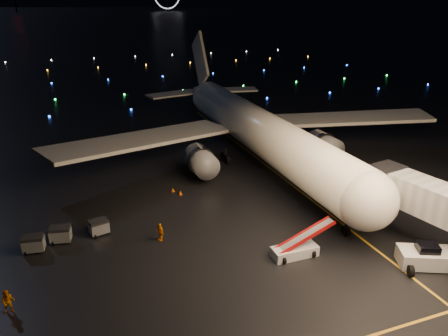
{
  "coord_description": "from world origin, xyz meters",
  "views": [
    {
      "loc": [
        -13.96,
        -28.98,
        22.22
      ],
      "look_at": [
        1.53,
        12.0,
        5.0
      ],
      "focal_mm": 35.0,
      "sensor_mm": 36.0,
      "label": 1
    }
  ],
  "objects": [
    {
      "name": "pushback_tug",
      "position": [
        14.27,
        -4.55,
        1.1
      ],
      "size": [
        5.21,
        4.12,
        2.2
      ],
      "primitive_type": "cube",
      "rotation": [
        0.0,
        0.0,
        -0.43
      ],
      "color": "silver",
      "rests_on": "ground"
    },
    {
      "name": "baggage_cart_1",
      "position": [
        -15.72,
        11.14,
        0.82
      ],
      "size": [
        2.15,
        1.69,
        1.63
      ],
      "primitive_type": "cube",
      "rotation": [
        0.0,
        0.0,
        -0.19
      ],
      "color": "gray",
      "rests_on": "ground"
    },
    {
      "name": "ground",
      "position": [
        0.0,
        300.0,
        0.0
      ],
      "size": [
        2000.0,
        2000.0,
        0.0
      ],
      "primitive_type": "plane",
      "color": "black",
      "rests_on": "ground"
    },
    {
      "name": "belt_loader",
      "position": [
        4.27,
        0.93,
        1.51
      ],
      "size": [
        6.25,
        1.71,
        3.03
      ],
      "primitive_type": null,
      "rotation": [
        0.0,
        0.0,
        -0.0
      ],
      "color": "silver",
      "rests_on": "ground"
    },
    {
      "name": "crew_b",
      "position": [
        -19.64,
        1.7,
        0.98
      ],
      "size": [
        1.01,
        0.81,
        1.96
      ],
      "primitive_type": "imported",
      "rotation": [
        0.0,
        0.0,
        -0.08
      ],
      "color": "orange",
      "rests_on": "ground"
    },
    {
      "name": "baggage_cart_2",
      "position": [
        -18.12,
        10.22,
        0.8
      ],
      "size": [
        2.07,
        1.59,
        1.61
      ],
      "primitive_type": "cube",
      "rotation": [
        0.0,
        0.0,
        -0.15
      ],
      "color": "gray",
      "rests_on": "ground"
    },
    {
      "name": "taxiway_lights",
      "position": [
        0.0,
        106.0,
        0.18
      ],
      "size": [
        164.0,
        92.0,
        0.36
      ],
      "primitive_type": null,
      "color": "black",
      "rests_on": "ground"
    },
    {
      "name": "airliner",
      "position": [
        11.13,
        27.42,
        8.19
      ],
      "size": [
        58.35,
        55.49,
        16.38
      ],
      "primitive_type": null,
      "rotation": [
        0.0,
        0.0,
        -0.01
      ],
      "color": "white",
      "rests_on": "ground"
    },
    {
      "name": "crew_c",
      "position": [
        -6.63,
        8.01,
        0.92
      ],
      "size": [
        0.83,
        1.17,
        1.84
      ],
      "primitive_type": "imported",
      "rotation": [
        0.0,
        0.0,
        -1.17
      ],
      "color": "orange",
      "rests_on": "ground"
    },
    {
      "name": "lane_centre",
      "position": [
        12.0,
        15.0,
        0.01
      ],
      "size": [
        0.25,
        80.0,
        0.02
      ],
      "primitive_type": "cube",
      "color": "gold",
      "rests_on": "ground"
    },
    {
      "name": "baggage_cart_0",
      "position": [
        -12.09,
        11.38,
        0.77
      ],
      "size": [
        2.06,
        1.66,
        1.54
      ],
      "primitive_type": "cube",
      "rotation": [
        0.0,
        0.0,
        0.24
      ],
      "color": "gray",
      "rests_on": "ground"
    },
    {
      "name": "safety_cone_2",
      "position": [
        -2.61,
        18.71,
        0.26
      ],
      "size": [
        0.61,
        0.61,
        0.52
      ],
      "primitive_type": "cone",
      "rotation": [
        0.0,
        0.0,
        -0.41
      ],
      "color": "#E45A0A",
      "rests_on": "ground"
    },
    {
      "name": "safety_cone_3",
      "position": [
        -14.92,
        34.99,
        0.23
      ],
      "size": [
        0.54,
        0.54,
        0.47
      ],
      "primitive_type": "cone",
      "rotation": [
        0.0,
        0.0,
        0.39
      ],
      "color": "#E45A0A",
      "rests_on": "ground"
    },
    {
      "name": "safety_cone_0",
      "position": [
        -1.98,
        17.58,
        0.27
      ],
      "size": [
        0.48,
        0.48,
        0.54
      ],
      "primitive_type": "cone",
      "rotation": [
        0.0,
        0.0,
        -0.02
      ],
      "color": "#E45A0A",
      "rests_on": "ground"
    },
    {
      "name": "safety_cone_1",
      "position": [
        5.71,
        26.38,
        0.25
      ],
      "size": [
        0.53,
        0.53,
        0.49
      ],
      "primitive_type": "cone",
      "rotation": [
        0.0,
        0.0,
        0.24
      ],
      "color": "#E45A0A",
      "rests_on": "ground"
    }
  ]
}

